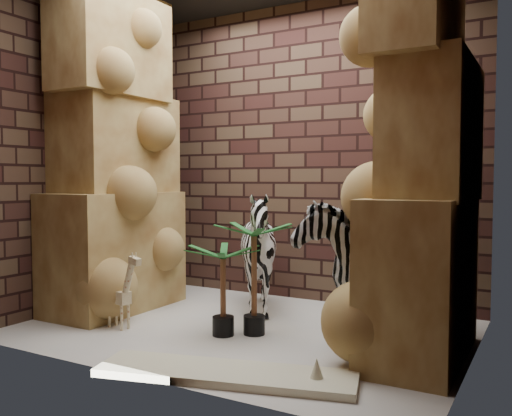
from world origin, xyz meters
The scene contains 13 objects.
floor centered at (0.00, 0.00, 0.00)m, with size 3.50×3.50×0.00m, color beige.
wall_back centered at (0.00, 1.25, 1.50)m, with size 3.50×3.50×0.00m, color black.
wall_front centered at (0.00, -1.25, 1.50)m, with size 3.50×3.50×0.00m, color black.
wall_left centered at (-1.75, 0.00, 1.50)m, with size 3.00×3.00×0.00m, color black.
wall_right centered at (1.75, 0.00, 1.50)m, with size 3.00×3.00×0.00m, color black.
rock_pillar_left centered at (-1.40, 0.00, 1.50)m, with size 0.68×1.30×3.00m, color tan, non-canonical shape.
rock_pillar_right centered at (1.42, 0.00, 1.50)m, with size 0.58×1.25×3.00m, color tan, non-canonical shape.
zebra_right centered at (0.82, 0.27, 0.64)m, with size 0.58×1.08×1.28m, color white.
zebra_left centered at (-0.11, 0.47, 0.50)m, with size 0.89×1.11×1.01m, color white.
giraffe_toy centered at (-0.90, -0.48, 0.33)m, with size 0.34×0.11×0.66m, color beige, non-canonical shape.
palm_front centered at (0.16, -0.09, 0.45)m, with size 0.36×0.36×0.89m, color #174D19, non-canonical shape.
palm_back centered at (-0.04, -0.24, 0.36)m, with size 0.36×0.36×0.72m, color #174D19, non-canonical shape.
surfboard centered at (0.46, -0.98, 0.03)m, with size 1.62×0.40×0.05m, color beige.
Camera 1 is at (2.21, -3.72, 1.22)m, focal length 37.49 mm.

